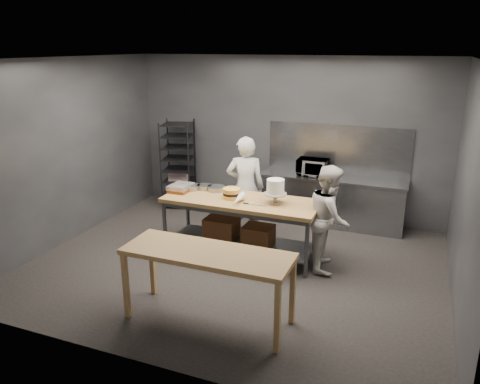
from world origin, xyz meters
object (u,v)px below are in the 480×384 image
object	(u,v)px
chef_behind	(245,188)
layer_cake	(232,193)
microwave	(313,167)
frosted_cake_stand	(275,188)
work_table	(239,220)
chef_right	(329,218)
near_counter	(207,258)
speed_rack	(178,165)

from	to	relation	value
chef_behind	layer_cake	bearing A→B (deg)	76.74
microwave	frosted_cake_stand	size ratio (longest dim) A/B	1.46
microwave	chef_behind	bearing A→B (deg)	-128.85
microwave	layer_cake	xyz separation A→B (m)	(-0.83, -1.84, -0.05)
work_table	layer_cake	size ratio (longest dim) A/B	8.78
chef_right	microwave	bearing A→B (deg)	10.34
work_table	frosted_cake_stand	bearing A→B (deg)	-0.21
near_counter	layer_cake	size ratio (longest dim) A/B	7.32
chef_right	layer_cake	size ratio (longest dim) A/B	5.72
work_table	layer_cake	xyz separation A→B (m)	(-0.12, -0.02, 0.43)
work_table	microwave	world-z (taller)	microwave
near_counter	layer_cake	bearing A→B (deg)	104.04
chef_behind	frosted_cake_stand	size ratio (longest dim) A/B	4.71
chef_behind	layer_cake	size ratio (longest dim) A/B	6.41
work_table	chef_right	size ratio (longest dim) A/B	1.54
chef_right	layer_cake	xyz separation A→B (m)	(-1.50, -0.08, 0.22)
chef_right	microwave	world-z (taller)	chef_right
work_table	frosted_cake_stand	xyz separation A→B (m)	(0.57, -0.00, 0.58)
work_table	microwave	distance (m)	2.02
speed_rack	chef_right	distance (m)	3.80
near_counter	frosted_cake_stand	distance (m)	1.91
frosted_cake_stand	layer_cake	xyz separation A→B (m)	(-0.69, -0.02, -0.16)
near_counter	speed_rack	bearing A→B (deg)	123.20
near_counter	chef_behind	distance (m)	2.64
chef_behind	near_counter	bearing A→B (deg)	83.52
near_counter	microwave	size ratio (longest dim) A/B	3.69
work_table	layer_cake	world-z (taller)	layer_cake
speed_rack	frosted_cake_stand	bearing A→B (deg)	-33.95
near_counter	frosted_cake_stand	size ratio (longest dim) A/B	5.38
near_counter	chef_right	size ratio (longest dim) A/B	1.28
chef_right	speed_rack	bearing A→B (deg)	53.09
speed_rack	chef_right	world-z (taller)	speed_rack
work_table	microwave	xyz separation A→B (m)	(0.71, 1.83, 0.48)
near_counter	speed_rack	world-z (taller)	speed_rack
layer_cake	chef_behind	bearing A→B (deg)	94.62
chef_behind	chef_right	size ratio (longest dim) A/B	1.12
near_counter	chef_behind	world-z (taller)	chef_behind
chef_behind	frosted_cake_stand	world-z (taller)	chef_behind
near_counter	speed_rack	size ratio (longest dim) A/B	1.14
speed_rack	layer_cake	size ratio (longest dim) A/B	6.40
frosted_cake_stand	layer_cake	world-z (taller)	frosted_cake_stand
chef_right	microwave	distance (m)	1.91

